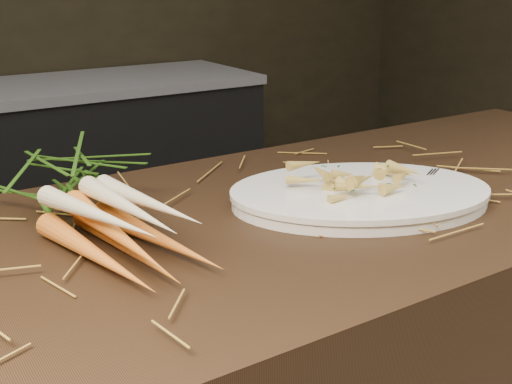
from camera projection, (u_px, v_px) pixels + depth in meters
back_counter at (53, 180)px, 2.79m from camera, size 1.82×0.62×0.84m
straw_bedding at (183, 228)px, 0.98m from camera, size 1.40×0.60×0.02m
root_veg_bunch at (77, 197)px, 1.00m from camera, size 0.22×0.55×0.10m
serving_platter at (360, 197)px, 1.11m from camera, size 0.53×0.46×0.02m
roasted_veg_heap at (361, 177)px, 1.10m from camera, size 0.27×0.23×0.05m
serving_fork at (453, 189)px, 1.11m from camera, size 0.16×0.09×0.00m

